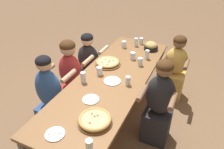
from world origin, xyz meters
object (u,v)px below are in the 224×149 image
pizza_board_main (95,120)px  drinking_glass_i (100,71)px  empty_plate_a (91,99)px  diner_near_center (159,106)px  drinking_glass_e (89,147)px  drinking_glass_g (140,62)px  skillet_bowl (151,46)px  drinking_glass_b (83,78)px  diner_near_right (175,71)px  drinking_glass_h (124,44)px  empty_plate_c (112,81)px  drinking_glass_d (141,41)px  drinking_glass_c (147,55)px  diner_far_midleft (51,101)px  empty_plate_b (55,134)px  diner_far_center (72,81)px  diner_far_midright (89,68)px  drinking_glass_j (128,81)px  drinking_glass_f (136,43)px  drinking_glass_a (133,56)px  pizza_board_second (108,62)px

pizza_board_main → drinking_glass_i: size_ratio=3.03×
empty_plate_a → diner_near_center: size_ratio=0.16×
pizza_board_main → drinking_glass_e: drinking_glass_e is taller
empty_plate_a → drinking_glass_g: size_ratio=1.64×
skillet_bowl → drinking_glass_i: (-1.00, 0.40, -0.01)m
drinking_glass_b → drinking_glass_g: 0.86m
drinking_glass_i → diner_near_right: 1.34m
drinking_glass_h → empty_plate_c: bearing=-166.2°
drinking_glass_d → drinking_glass_c: bearing=-152.2°
drinking_glass_c → drinking_glass_d: (0.46, 0.24, -0.01)m
empty_plate_c → diner_far_midleft: bearing=120.6°
empty_plate_b → drinking_glass_e: size_ratio=1.25×
drinking_glass_d → diner_far_center: 1.35m
drinking_glass_g → drinking_glass_h: (0.44, 0.42, 0.00)m
drinking_glass_b → diner_far_midright: 0.90m
diner_near_right → diner_far_midleft: diner_far_midleft is taller
drinking_glass_b → empty_plate_a: bearing=-136.2°
skillet_bowl → drinking_glass_d: skillet_bowl is taller
empty_plate_b → drinking_glass_g: (1.54, -0.30, 0.04)m
drinking_glass_j → drinking_glass_c: bearing=-1.0°
drinking_glass_c → diner_near_center: (-0.70, -0.39, -0.30)m
skillet_bowl → diner_far_midleft: (-1.48, 0.87, -0.31)m
empty_plate_c → diner_near_center: diner_near_center is taller
drinking_glass_f → drinking_glass_i: drinking_glass_f is taller
empty_plate_a → diner_far_center: size_ratio=0.16×
empty_plate_c → diner_far_midright: diner_far_midright is taller
drinking_glass_f → diner_near_center: (-1.05, -0.69, -0.30)m
empty_plate_b → drinking_glass_b: bearing=13.4°
drinking_glass_g → drinking_glass_j: size_ratio=0.98×
drinking_glass_c → diner_near_center: bearing=-150.7°
drinking_glass_g → diner_far_midright: diner_far_midright is taller
drinking_glass_h → drinking_glass_d: bearing=-39.9°
drinking_glass_c → drinking_glass_j: drinking_glass_c is taller
drinking_glass_f → drinking_glass_g: drinking_glass_f is taller
diner_far_center → drinking_glass_a: bearing=39.0°
drinking_glass_f → drinking_glass_i: 1.04m
empty_plate_c → drinking_glass_a: bearing=-2.7°
empty_plate_b → drinking_glass_e: drinking_glass_e is taller
diner_near_right → pizza_board_main: bearing=75.4°
pizza_board_second → empty_plate_c: bearing=-146.7°
drinking_glass_h → drinking_glass_j: (-0.95, -0.44, -0.00)m
drinking_glass_j → diner_far_center: bearing=86.1°
drinking_glass_a → drinking_glass_h: bearing=40.5°
drinking_glass_b → diner_near_center: bearing=-76.4°
pizza_board_second → empty_plate_c: pizza_board_second is taller
drinking_glass_b → pizza_board_main: bearing=-140.0°
empty_plate_c → drinking_glass_e: size_ratio=1.44×
drinking_glass_g → drinking_glass_i: bearing=138.3°
drinking_glass_a → diner_far_midright: 0.79m
drinking_glass_h → diner_far_center: diner_far_center is taller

